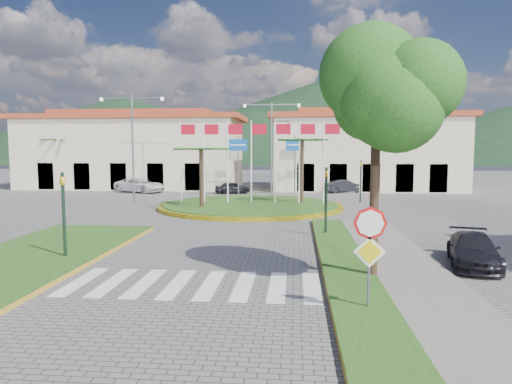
# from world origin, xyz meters

# --- Properties ---
(ground) EXTENTS (160.00, 160.00, 0.00)m
(ground) POSITION_xyz_m (0.00, 0.00, 0.00)
(ground) COLOR slate
(ground) RESTS_ON ground
(sidewalk_right) EXTENTS (4.00, 28.00, 0.15)m
(sidewalk_right) POSITION_xyz_m (6.00, 2.00, 0.07)
(sidewalk_right) COLOR gray
(sidewalk_right) RESTS_ON ground
(verge_right) EXTENTS (1.60, 28.00, 0.18)m
(verge_right) POSITION_xyz_m (4.80, 2.00, 0.09)
(verge_right) COLOR #1F4A15
(verge_right) RESTS_ON ground
(median_left) EXTENTS (5.00, 14.00, 0.18)m
(median_left) POSITION_xyz_m (-6.50, 6.00, 0.09)
(median_left) COLOR #1F4A15
(median_left) RESTS_ON ground
(crosswalk) EXTENTS (8.00, 3.00, 0.01)m
(crosswalk) POSITION_xyz_m (0.00, 4.00, 0.01)
(crosswalk) COLOR silver
(crosswalk) RESTS_ON ground
(roundabout_island) EXTENTS (12.70, 12.70, 6.00)m
(roundabout_island) POSITION_xyz_m (0.00, 22.00, 0.18)
(roundabout_island) COLOR yellow
(roundabout_island) RESTS_ON ground
(stop_sign) EXTENTS (0.80, 0.11, 2.65)m
(stop_sign) POSITION_xyz_m (4.90, 1.96, 1.79)
(stop_sign) COLOR slate
(stop_sign) RESTS_ON ground
(deciduous_tree) EXTENTS (3.60, 3.60, 6.80)m
(deciduous_tree) POSITION_xyz_m (5.50, 5.00, 5.18)
(deciduous_tree) COLOR black
(deciduous_tree) RESTS_ON ground
(traffic_light_left) EXTENTS (0.15, 0.18, 3.20)m
(traffic_light_left) POSITION_xyz_m (-5.20, 6.50, 1.94)
(traffic_light_left) COLOR black
(traffic_light_left) RESTS_ON ground
(traffic_light_right) EXTENTS (0.15, 0.18, 3.20)m
(traffic_light_right) POSITION_xyz_m (4.50, 12.00, 1.94)
(traffic_light_right) COLOR black
(traffic_light_right) RESTS_ON ground
(traffic_light_far) EXTENTS (0.18, 0.15, 3.20)m
(traffic_light_far) POSITION_xyz_m (8.00, 26.00, 1.94)
(traffic_light_far) COLOR black
(traffic_light_far) RESTS_ON ground
(direction_sign_west) EXTENTS (1.60, 0.14, 5.20)m
(direction_sign_west) POSITION_xyz_m (-2.00, 30.97, 3.53)
(direction_sign_west) COLOR slate
(direction_sign_west) RESTS_ON ground
(direction_sign_east) EXTENTS (1.60, 0.14, 5.20)m
(direction_sign_east) POSITION_xyz_m (3.00, 30.97, 3.53)
(direction_sign_east) COLOR slate
(direction_sign_east) RESTS_ON ground
(street_lamp_centre) EXTENTS (4.80, 0.16, 8.00)m
(street_lamp_centre) POSITION_xyz_m (1.00, 30.00, 4.50)
(street_lamp_centre) COLOR slate
(street_lamp_centre) RESTS_ON ground
(street_lamp_west) EXTENTS (4.80, 0.16, 8.00)m
(street_lamp_west) POSITION_xyz_m (-9.00, 24.00, 4.50)
(street_lamp_west) COLOR slate
(street_lamp_west) RESTS_ON ground
(building_left) EXTENTS (23.32, 9.54, 8.05)m
(building_left) POSITION_xyz_m (-14.00, 38.00, 3.90)
(building_left) COLOR beige
(building_left) RESTS_ON ground
(building_right) EXTENTS (19.08, 9.54, 8.05)m
(building_right) POSITION_xyz_m (10.00, 38.00, 3.90)
(building_right) COLOR beige
(building_right) RESTS_ON ground
(hill_far_west) EXTENTS (140.00, 140.00, 22.00)m
(hill_far_west) POSITION_xyz_m (-55.00, 140.00, 11.00)
(hill_far_west) COLOR black
(hill_far_west) RESTS_ON ground
(hill_far_mid) EXTENTS (180.00, 180.00, 30.00)m
(hill_far_mid) POSITION_xyz_m (15.00, 160.00, 15.00)
(hill_far_mid) COLOR black
(hill_far_mid) RESTS_ON ground
(hill_near_back) EXTENTS (110.00, 110.00, 16.00)m
(hill_near_back) POSITION_xyz_m (-10.00, 130.00, 8.00)
(hill_near_back) COLOR black
(hill_near_back) RESTS_ON ground
(white_van) EXTENTS (5.36, 3.88, 1.35)m
(white_van) POSITION_xyz_m (-11.45, 32.31, 0.68)
(white_van) COLOR silver
(white_van) RESTS_ON ground
(car_dark_a) EXTENTS (3.38, 2.36, 1.07)m
(car_dark_a) POSITION_xyz_m (-2.64, 31.94, 0.53)
(car_dark_a) COLOR black
(car_dark_a) RESTS_ON ground
(car_dark_b) EXTENTS (3.96, 2.41, 1.23)m
(car_dark_b) POSITION_xyz_m (7.56, 33.73, 0.62)
(car_dark_b) COLOR black
(car_dark_b) RESTS_ON ground
(car_side_right) EXTENTS (2.38, 4.04, 1.10)m
(car_side_right) POSITION_xyz_m (9.24, 7.02, 0.55)
(car_side_right) COLOR black
(car_side_right) RESTS_ON ground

